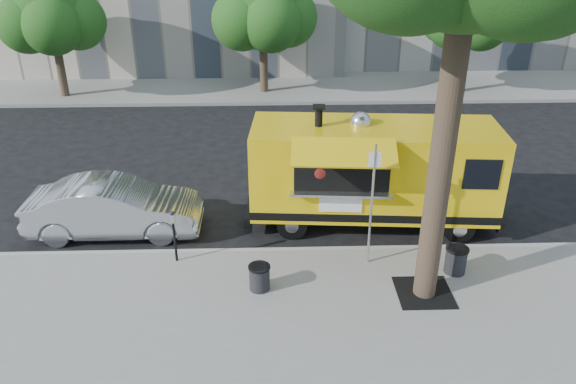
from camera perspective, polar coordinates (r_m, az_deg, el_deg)
The scene contains 14 objects.
ground at distance 14.83m, azimuth 1.14°, elevation -4.34°, with size 120.00×120.00×0.00m, color black.
sidewalk at distance 11.54m, azimuth 2.15°, elevation -14.30°, with size 60.00×6.00×0.15m, color gray.
curb at distance 14.00m, azimuth 1.33°, elevation -6.04°, with size 60.00×0.14×0.16m, color #999993.
far_sidewalk at distance 27.27m, azimuth -0.28°, elevation 10.57°, with size 60.00×5.00×0.15m, color gray.
tree_well at distance 12.83m, azimuth 13.64°, elevation -9.89°, with size 1.20×1.20×0.02m, color black.
far_tree_a at distance 26.95m, azimuth -22.98°, elevation 16.45°, with size 3.42×3.42×5.36m.
far_tree_b at distance 25.68m, azimuth -2.60°, elevation 18.13°, with size 3.60×3.60×5.50m.
far_tree_c at distance 26.84m, azimuth 17.93°, elevation 17.07°, with size 3.24×3.24×5.21m.
sign_post at distance 12.76m, azimuth 8.53°, elevation -0.65°, with size 0.28×0.06×3.00m.
parking_meter at distance 13.35m, azimuth -11.53°, elevation -3.84°, with size 0.11×0.11×1.33m.
food_truck at distance 14.83m, azimuth 8.51°, elevation 2.08°, with size 6.78×3.31×3.27m.
sedan at distance 15.25m, azimuth -17.21°, elevation -1.54°, with size 1.56×4.46×1.47m, color #ADB0B4.
trash_bin_left at distance 12.44m, azimuth -2.92°, elevation -8.59°, with size 0.49×0.49×0.59m.
trash_bin_right at distance 13.51m, azimuth 16.69°, elevation -6.55°, with size 0.53×0.53×0.64m.
Camera 1 is at (-0.69, -12.69, 7.64)m, focal length 35.00 mm.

